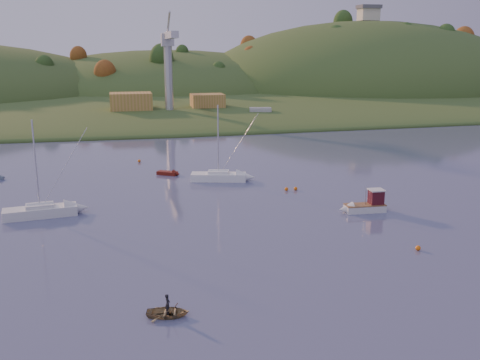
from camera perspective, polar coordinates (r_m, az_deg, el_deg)
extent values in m
cube|color=#304C1E|center=(255.11, -10.46, 9.48)|extent=(620.00, 220.00, 1.50)
ellipsoid|color=#304C1E|center=(190.45, -9.46, 8.06)|extent=(640.00, 150.00, 7.00)
ellipsoid|color=#304C1E|center=(235.92, -7.76, 9.23)|extent=(140.00, 120.00, 36.00)
ellipsoid|color=#304C1E|center=(244.60, 13.11, 9.16)|extent=(150.00, 130.00, 60.00)
cube|color=beige|center=(244.23, 13.55, 16.77)|extent=(8.00, 6.00, 5.00)
cube|color=#595960|center=(244.42, 13.59, 17.52)|extent=(9.00, 7.00, 1.50)
cube|color=slate|center=(148.19, -6.41, 6.98)|extent=(42.00, 16.00, 2.40)
cube|color=olive|center=(147.86, -11.55, 8.17)|extent=(11.00, 8.00, 4.80)
cube|color=olive|center=(150.93, -3.48, 8.39)|extent=(9.00, 7.00, 4.00)
cylinder|color=#B7B7BC|center=(145.00, -7.62, 10.84)|extent=(2.20, 2.20, 18.00)
cube|color=#B7B7BC|center=(144.81, -7.75, 14.59)|extent=(3.20, 3.20, 3.20)
cube|color=#B7B7BC|center=(135.87, -7.38, 15.07)|extent=(1.80, 18.00, 1.60)
cube|color=#B7B7BC|center=(149.80, -7.95, 14.94)|extent=(1.80, 10.00, 1.60)
cube|color=silver|center=(65.39, 13.16, -2.95)|extent=(4.87, 1.96, 0.86)
cone|color=silver|center=(64.50, 11.21, -3.09)|extent=(1.76, 1.80, 1.72)
cube|color=brown|center=(65.26, 13.19, -2.58)|extent=(4.87, 2.01, 0.11)
cube|color=#430F18|center=(65.57, 14.30, -1.80)|extent=(1.60, 1.51, 1.72)
cube|color=silver|center=(65.34, 14.35, -1.03)|extent=(1.80, 1.71, 0.14)
cylinder|color=silver|center=(64.96, 13.24, -1.62)|extent=(0.10, 0.10, 2.30)
cube|color=silver|center=(66.04, -20.53, -3.21)|extent=(8.36, 3.47, 1.12)
cube|color=silver|center=(65.87, -20.57, -2.70)|extent=(3.25, 2.21, 0.71)
cylinder|color=silver|center=(64.69, -20.95, 1.56)|extent=(0.18, 0.18, 10.14)
cylinder|color=silver|center=(65.81, -20.59, -2.49)|extent=(3.23, 0.54, 0.12)
cylinder|color=silver|center=(65.78, -20.60, -2.41)|extent=(2.86, 0.73, 0.36)
cube|color=white|center=(78.46, -2.31, 0.32)|extent=(8.35, 4.35, 1.10)
cube|color=white|center=(78.32, -2.31, 0.75)|extent=(3.36, 2.50, 0.70)
cylinder|color=silver|center=(77.34, -2.35, 4.32)|extent=(0.18, 0.18, 10.01)
cylinder|color=silver|center=(78.27, -2.31, 0.93)|extent=(3.13, 0.93, 0.12)
cylinder|color=white|center=(78.24, -2.32, 1.00)|extent=(2.80, 1.06, 0.36)
imported|color=#8F7A4F|center=(40.38, -7.70, -13.82)|extent=(3.48, 2.78, 0.64)
imported|color=black|center=(40.19, -7.72, -13.28)|extent=(0.46, 0.61, 1.50)
cube|color=#5D160D|center=(82.88, -7.76, 0.74)|extent=(3.32, 2.72, 0.52)
cone|color=#5D160D|center=(82.20, -6.78, 0.66)|extent=(1.59, 1.64, 1.25)
cone|color=slate|center=(86.90, -24.01, 0.23)|extent=(1.18, 1.32, 1.10)
cube|color=slate|center=(143.59, 2.18, 6.69)|extent=(14.11, 7.37, 1.73)
cube|color=#B7B7BC|center=(143.41, 2.18, 7.26)|extent=(6.21, 3.96, 2.30)
sphere|color=orange|center=(54.69, 18.46, -6.90)|extent=(0.50, 0.50, 0.50)
sphere|color=orange|center=(73.52, 5.95, -0.92)|extent=(0.50, 0.50, 0.50)
sphere|color=orange|center=(92.65, -10.70, 2.02)|extent=(0.50, 0.50, 0.50)
sphere|color=orange|center=(73.18, 4.98, -0.97)|extent=(0.50, 0.50, 0.50)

